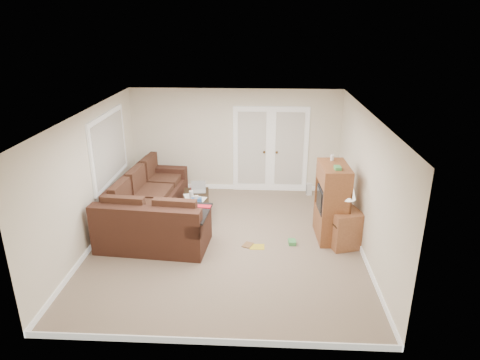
# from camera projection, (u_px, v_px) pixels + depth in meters

# --- Properties ---
(floor) EXTENTS (5.50, 5.50, 0.00)m
(floor) POSITION_uv_depth(u_px,v_px,m) (227.00, 242.00, 8.18)
(floor) COLOR gray
(floor) RESTS_ON ground
(ceiling) EXTENTS (5.00, 5.50, 0.02)m
(ceiling) POSITION_uv_depth(u_px,v_px,m) (225.00, 113.00, 7.29)
(ceiling) COLOR white
(ceiling) RESTS_ON wall_back
(wall_left) EXTENTS (0.02, 5.50, 2.50)m
(wall_left) POSITION_uv_depth(u_px,v_px,m) (91.00, 179.00, 7.86)
(wall_left) COLOR white
(wall_left) RESTS_ON floor
(wall_right) EXTENTS (0.02, 5.50, 2.50)m
(wall_right) POSITION_uv_depth(u_px,v_px,m) (366.00, 184.00, 7.61)
(wall_right) COLOR white
(wall_right) RESTS_ON floor
(wall_back) EXTENTS (5.00, 0.02, 2.50)m
(wall_back) POSITION_uv_depth(u_px,v_px,m) (235.00, 141.00, 10.30)
(wall_back) COLOR white
(wall_back) RESTS_ON floor
(wall_front) EXTENTS (5.00, 0.02, 2.50)m
(wall_front) POSITION_uv_depth(u_px,v_px,m) (207.00, 263.00, 5.17)
(wall_front) COLOR white
(wall_front) RESTS_ON floor
(baseboards) EXTENTS (5.00, 5.50, 0.10)m
(baseboards) POSITION_uv_depth(u_px,v_px,m) (227.00, 240.00, 8.16)
(baseboards) COLOR white
(baseboards) RESTS_ON floor
(french_doors) EXTENTS (1.80, 0.05, 2.13)m
(french_doors) POSITION_uv_depth(u_px,v_px,m) (270.00, 150.00, 10.30)
(french_doors) COLOR white
(french_doors) RESTS_ON floor
(window_left) EXTENTS (0.05, 1.92, 1.42)m
(window_left) POSITION_uv_depth(u_px,v_px,m) (109.00, 148.00, 8.68)
(window_left) COLOR white
(window_left) RESTS_ON wall_left
(sectional_sofa) EXTENTS (2.13, 3.23, 0.95)m
(sectional_sofa) POSITION_uv_depth(u_px,v_px,m) (151.00, 211.00, 8.63)
(sectional_sofa) COLOR #402218
(sectional_sofa) RESTS_ON floor
(coffee_table) EXTENTS (0.68, 1.14, 0.74)m
(coffee_table) POSITION_uv_depth(u_px,v_px,m) (196.00, 205.00, 9.22)
(coffee_table) COLOR black
(coffee_table) RESTS_ON floor
(tv_armoire) EXTENTS (0.55, 0.95, 1.60)m
(tv_armoire) POSITION_uv_depth(u_px,v_px,m) (332.00, 202.00, 8.12)
(tv_armoire) COLOR brown
(tv_armoire) RESTS_ON floor
(side_cabinet) EXTENTS (0.68, 0.68, 1.15)m
(side_cabinet) POSITION_uv_depth(u_px,v_px,m) (344.00, 225.00, 7.93)
(side_cabinet) COLOR #945936
(side_cabinet) RESTS_ON floor
(space_heater) EXTENTS (0.13, 0.12, 0.30)m
(space_heater) POSITION_uv_depth(u_px,v_px,m) (309.00, 189.00, 10.33)
(space_heater) COLOR silver
(space_heater) RESTS_ON floor
(floor_magazine) EXTENTS (0.28, 0.22, 0.01)m
(floor_magazine) POSITION_uv_depth(u_px,v_px,m) (257.00, 247.00, 8.01)
(floor_magazine) COLOR gold
(floor_magazine) RESTS_ON floor
(floor_greenbox) EXTENTS (0.15, 0.19, 0.07)m
(floor_greenbox) POSITION_uv_depth(u_px,v_px,m) (292.00, 242.00, 8.11)
(floor_greenbox) COLOR #44974D
(floor_greenbox) RESTS_ON floor
(floor_book) EXTENTS (0.23, 0.27, 0.02)m
(floor_book) POSITION_uv_depth(u_px,v_px,m) (244.00, 244.00, 8.10)
(floor_book) COLOR brown
(floor_book) RESTS_ON floor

